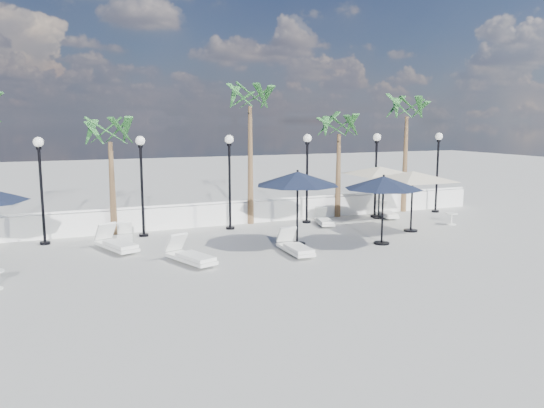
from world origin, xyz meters
name	(u,v)px	position (x,y,z in m)	size (l,w,h in m)	color
ground	(299,269)	(0.00, 0.00, 0.00)	(100.00, 100.00, 0.00)	#A5A5A0
balustrade	(223,214)	(0.00, 7.50, 0.47)	(26.00, 0.30, 1.01)	white
lamppost_1	(41,175)	(-7.00, 6.50, 2.49)	(0.36, 0.36, 3.84)	black
lamppost_2	(141,172)	(-3.50, 6.50, 2.49)	(0.36, 0.36, 3.84)	black
lamppost_3	(229,169)	(0.00, 6.50, 2.49)	(0.36, 0.36, 3.84)	black
lamppost_4	(307,166)	(3.50, 6.50, 2.49)	(0.36, 0.36, 3.84)	black
lamppost_5	(376,163)	(7.00, 6.50, 2.49)	(0.36, 0.36, 3.84)	black
lamppost_6	(438,161)	(10.50, 6.50, 2.49)	(0.36, 0.36, 3.84)	black
palm_1	(110,138)	(-4.50, 7.30, 3.75)	(2.60, 2.60, 4.70)	brown
palm_2	(250,103)	(1.20, 7.30, 5.12)	(2.60, 2.60, 6.10)	brown
palm_3	(339,131)	(5.50, 7.30, 3.95)	(2.60, 2.60, 4.90)	brown
palm_4	(407,114)	(9.20, 7.30, 4.73)	(2.60, 2.60, 5.70)	brown
lounger_1	(125,238)	(-4.35, 5.48, 0.21)	(0.79, 1.76, 0.64)	white
lounger_2	(116,243)	(-4.75, 4.50, 0.26)	(1.33, 2.18, 0.78)	white
lounger_3	(295,247)	(0.69, 1.74, 0.24)	(0.68, 1.94, 0.72)	white
lounger_4	(190,256)	(-2.83, 1.92, 0.25)	(1.30, 2.11, 0.75)	white
lounger_5	(324,220)	(3.96, 5.77, 0.21)	(0.96, 1.76, 0.63)	white
lounger_6	(386,213)	(7.43, 6.22, 0.22)	(0.95, 1.83, 0.65)	white
side_table_2	(452,218)	(9.03, 3.72, 0.30)	(0.51, 0.51, 0.50)	white
parasol_navy_mid	(298,179)	(1.33, 2.93, 2.37)	(3.01, 3.01, 2.70)	black
parasol_navy_right	(383,183)	(4.19, 1.84, 2.21)	(2.81, 2.81, 2.52)	black
parasol_cream_sq_a	(380,167)	(7.01, 6.20, 2.35)	(5.16, 5.16, 2.54)	black
parasol_cream_sq_b	(413,172)	(6.55, 3.25, 2.41)	(5.21, 5.21, 2.61)	black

